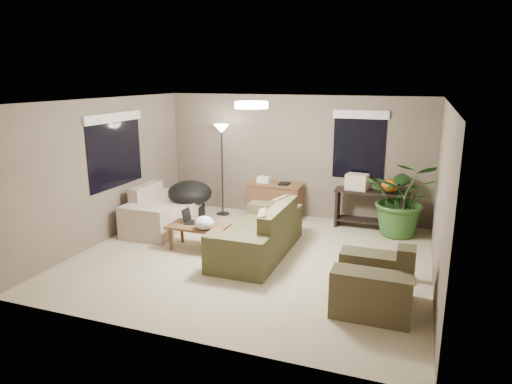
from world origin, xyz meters
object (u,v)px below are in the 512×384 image
(main_sofa, at_px, (260,237))
(houseplant, at_px, (402,206))
(papasan_chair, at_px, (190,197))
(desk, at_px, (275,201))
(armchair, at_px, (375,285))
(console_table, at_px, (369,206))
(floor_lamp, at_px, (222,140))
(cat_scratching_post, at_px, (404,266))
(loveseat, at_px, (161,214))
(coffee_table, at_px, (198,229))

(main_sofa, distance_m, houseplant, 2.77)
(papasan_chair, height_order, houseplant, houseplant)
(main_sofa, xyz_separation_m, desk, (-0.35, 1.91, 0.08))
(armchair, height_order, console_table, armchair)
(main_sofa, bearing_deg, floor_lamp, 129.17)
(armchair, height_order, desk, armchair)
(main_sofa, xyz_separation_m, armchair, (1.97, -1.21, 0.00))
(desk, bearing_deg, cat_scratching_post, -39.16)
(loveseat, relative_size, coffee_table, 1.60)
(armchair, bearing_deg, desk, 126.57)
(papasan_chair, bearing_deg, armchair, -32.41)
(main_sofa, bearing_deg, papasan_chair, 146.77)
(floor_lamp, distance_m, houseplant, 3.78)
(main_sofa, height_order, floor_lamp, floor_lamp)
(coffee_table, height_order, papasan_chair, papasan_chair)
(papasan_chair, distance_m, floor_lamp, 1.34)
(coffee_table, bearing_deg, papasan_chair, 122.32)
(armchair, height_order, papasan_chair, armchair)
(houseplant, bearing_deg, console_table, 160.47)
(console_table, xyz_separation_m, floor_lamp, (-3.01, -0.13, 1.16))
(armchair, relative_size, floor_lamp, 0.52)
(houseplant, relative_size, cat_scratching_post, 2.84)
(cat_scratching_post, bearing_deg, floor_lamp, 151.36)
(floor_lamp, bearing_deg, desk, 4.13)
(main_sofa, height_order, loveseat, same)
(loveseat, xyz_separation_m, papasan_chair, (0.23, 0.76, 0.17))
(desk, relative_size, cat_scratching_post, 2.20)
(desk, xyz_separation_m, houseplant, (2.48, -0.17, 0.18))
(main_sofa, distance_m, coffee_table, 1.07)
(armchair, relative_size, coffee_table, 1.00)
(houseplant, distance_m, cat_scratching_post, 2.01)
(houseplant, bearing_deg, floor_lamp, 178.63)
(console_table, distance_m, cat_scratching_post, 2.33)
(main_sofa, height_order, console_table, main_sofa)
(desk, height_order, cat_scratching_post, desk)
(papasan_chair, bearing_deg, loveseat, -106.61)
(loveseat, xyz_separation_m, houseplant, (4.34, 1.20, 0.26))
(main_sofa, xyz_separation_m, houseplant, (2.14, 1.74, 0.26))
(papasan_chair, bearing_deg, desk, 20.58)
(houseplant, bearing_deg, desk, 176.10)
(loveseat, xyz_separation_m, cat_scratching_post, (4.49, -0.77, -0.08))
(main_sofa, xyz_separation_m, cat_scratching_post, (2.29, -0.24, -0.08))
(coffee_table, bearing_deg, desk, 70.96)
(coffee_table, xyz_separation_m, papasan_chair, (-0.92, 1.45, 0.11))
(coffee_table, xyz_separation_m, console_table, (2.58, 2.12, 0.08))
(papasan_chair, distance_m, houseplant, 4.14)
(loveseat, relative_size, console_table, 1.23)
(console_table, height_order, cat_scratching_post, console_table)
(floor_lamp, bearing_deg, armchair, -41.30)
(main_sofa, relative_size, loveseat, 1.38)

